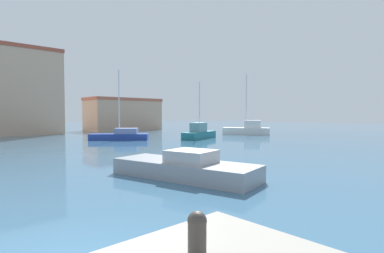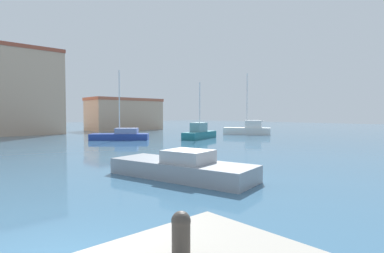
{
  "view_description": "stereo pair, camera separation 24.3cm",
  "coord_description": "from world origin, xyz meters",
  "px_view_note": "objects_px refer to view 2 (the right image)",
  "views": [
    {
      "loc": [
        -1.56,
        -5.2,
        2.83
      ],
      "look_at": [
        19.32,
        17.42,
        1.57
      ],
      "focal_mm": 28.2,
      "sensor_mm": 36.0,
      "label": 1
    },
    {
      "loc": [
        -1.38,
        -5.36,
        2.83
      ],
      "look_at": [
        19.32,
        17.42,
        1.57
      ],
      "focal_mm": 28.2,
      "sensor_mm": 36.0,
      "label": 2
    }
  ],
  "objects_px": {
    "mooring_bollard": "(181,232)",
    "sailboat_white_distant_north": "(248,129)",
    "sailboat_blue_near_pier": "(121,135)",
    "motorboat_grey_distant_east": "(182,168)",
    "sailboat_teal_behind_lamppost": "(199,133)"
  },
  "relations": [
    {
      "from": "sailboat_teal_behind_lamppost",
      "to": "motorboat_grey_distant_east",
      "type": "bearing_deg",
      "value": -135.74
    },
    {
      "from": "motorboat_grey_distant_east",
      "to": "sailboat_blue_near_pier",
      "type": "height_order",
      "value": "sailboat_blue_near_pier"
    },
    {
      "from": "sailboat_teal_behind_lamppost",
      "to": "sailboat_white_distant_north",
      "type": "distance_m",
      "value": 9.7
    },
    {
      "from": "sailboat_white_distant_north",
      "to": "sailboat_teal_behind_lamppost",
      "type": "bearing_deg",
      "value": -177.65
    },
    {
      "from": "sailboat_white_distant_north",
      "to": "sailboat_blue_near_pier",
      "type": "xyz_separation_m",
      "value": [
        -17.22,
        4.26,
        -0.2
      ]
    },
    {
      "from": "mooring_bollard",
      "to": "sailboat_white_distant_north",
      "type": "distance_m",
      "value": 38.58
    },
    {
      "from": "mooring_bollard",
      "to": "sailboat_blue_near_pier",
      "type": "xyz_separation_m",
      "value": [
        14.03,
        26.87,
        -0.75
      ]
    },
    {
      "from": "mooring_bollard",
      "to": "sailboat_white_distant_north",
      "type": "relative_size",
      "value": 0.07
    },
    {
      "from": "sailboat_teal_behind_lamppost",
      "to": "sailboat_white_distant_north",
      "type": "bearing_deg",
      "value": 2.35
    },
    {
      "from": "sailboat_white_distant_north",
      "to": "sailboat_blue_near_pier",
      "type": "distance_m",
      "value": 17.74
    },
    {
      "from": "mooring_bollard",
      "to": "sailboat_white_distant_north",
      "type": "height_order",
      "value": "sailboat_white_distant_north"
    },
    {
      "from": "mooring_bollard",
      "to": "sailboat_white_distant_north",
      "type": "xyz_separation_m",
      "value": [
        31.25,
        22.61,
        -0.55
      ]
    },
    {
      "from": "sailboat_teal_behind_lamppost",
      "to": "sailboat_blue_near_pier",
      "type": "bearing_deg",
      "value": 148.24
    },
    {
      "from": "mooring_bollard",
      "to": "motorboat_grey_distant_east",
      "type": "relative_size",
      "value": 0.09
    },
    {
      "from": "mooring_bollard",
      "to": "sailboat_teal_behind_lamppost",
      "type": "distance_m",
      "value": 30.96
    }
  ]
}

